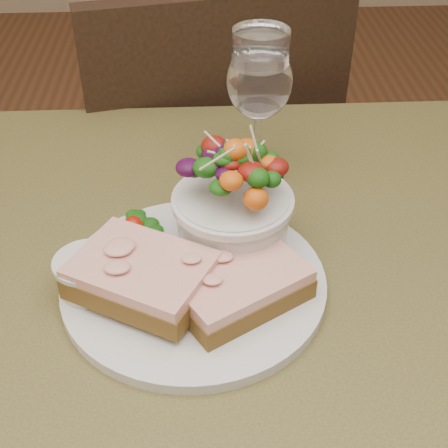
{
  "coord_description": "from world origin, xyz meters",
  "views": [
    {
      "loc": [
        -0.02,
        -0.45,
        1.19
      ],
      "look_at": [
        0.01,
        0.04,
        0.81
      ],
      "focal_mm": 50.0,
      "sensor_mm": 36.0,
      "label": 1
    }
  ],
  "objects_px": {
    "cafe_table": "(219,359)",
    "sandwich_front": "(236,282)",
    "chair_far": "(201,246)",
    "dinner_plate": "(194,282)",
    "salad_bowl": "(233,198)",
    "sandwich_back": "(142,275)",
    "wine_glass": "(259,86)",
    "ramekin": "(88,272)"
  },
  "relations": [
    {
      "from": "chair_far",
      "to": "dinner_plate",
      "type": "distance_m",
      "value": 0.76
    },
    {
      "from": "dinner_plate",
      "to": "ramekin",
      "type": "bearing_deg",
      "value": -175.43
    },
    {
      "from": "dinner_plate",
      "to": "wine_glass",
      "type": "height_order",
      "value": "wine_glass"
    },
    {
      "from": "sandwich_front",
      "to": "dinner_plate",
      "type": "bearing_deg",
      "value": 116.65
    },
    {
      "from": "sandwich_front",
      "to": "ramekin",
      "type": "height_order",
      "value": "ramekin"
    },
    {
      "from": "chair_far",
      "to": "dinner_plate",
      "type": "xyz_separation_m",
      "value": [
        -0.01,
        -0.61,
        0.46
      ]
    },
    {
      "from": "dinner_plate",
      "to": "wine_glass",
      "type": "distance_m",
      "value": 0.25
    },
    {
      "from": "dinner_plate",
      "to": "salad_bowl",
      "type": "height_order",
      "value": "salad_bowl"
    },
    {
      "from": "chair_far",
      "to": "ramekin",
      "type": "height_order",
      "value": "chair_far"
    },
    {
      "from": "sandwich_front",
      "to": "salad_bowl",
      "type": "xyz_separation_m",
      "value": [
        0.0,
        0.08,
        0.04
      ]
    },
    {
      "from": "cafe_table",
      "to": "sandwich_front",
      "type": "relative_size",
      "value": 5.2
    },
    {
      "from": "cafe_table",
      "to": "sandwich_front",
      "type": "bearing_deg",
      "value": -43.44
    },
    {
      "from": "cafe_table",
      "to": "wine_glass",
      "type": "height_order",
      "value": "wine_glass"
    },
    {
      "from": "dinner_plate",
      "to": "ramekin",
      "type": "relative_size",
      "value": 4.38
    },
    {
      "from": "chair_far",
      "to": "sandwich_front",
      "type": "distance_m",
      "value": 0.8
    },
    {
      "from": "sandwich_front",
      "to": "cafe_table",
      "type": "bearing_deg",
      "value": 105.46
    },
    {
      "from": "cafe_table",
      "to": "sandwich_front",
      "type": "xyz_separation_m",
      "value": [
        0.02,
        -0.02,
        0.13
      ]
    },
    {
      "from": "cafe_table",
      "to": "wine_glass",
      "type": "bearing_deg",
      "value": 74.93
    },
    {
      "from": "ramekin",
      "to": "sandwich_back",
      "type": "bearing_deg",
      "value": -12.25
    },
    {
      "from": "ramekin",
      "to": "wine_glass",
      "type": "distance_m",
      "value": 0.29
    },
    {
      "from": "salad_bowl",
      "to": "wine_glass",
      "type": "relative_size",
      "value": 0.73
    },
    {
      "from": "sandwich_front",
      "to": "wine_glass",
      "type": "distance_m",
      "value": 0.25
    },
    {
      "from": "cafe_table",
      "to": "dinner_plate",
      "type": "xyz_separation_m",
      "value": [
        -0.02,
        0.01,
        0.11
      ]
    },
    {
      "from": "dinner_plate",
      "to": "sandwich_back",
      "type": "xyz_separation_m",
      "value": [
        -0.05,
        -0.02,
        0.03
      ]
    },
    {
      "from": "sandwich_back",
      "to": "cafe_table",
      "type": "bearing_deg",
      "value": 35.99
    },
    {
      "from": "chair_far",
      "to": "sandwich_back",
      "type": "bearing_deg",
      "value": 72.29
    },
    {
      "from": "wine_glass",
      "to": "sandwich_back",
      "type": "bearing_deg",
      "value": -120.54
    },
    {
      "from": "dinner_plate",
      "to": "wine_glass",
      "type": "xyz_separation_m",
      "value": [
        0.08,
        0.2,
        0.12
      ]
    },
    {
      "from": "sandwich_front",
      "to": "salad_bowl",
      "type": "height_order",
      "value": "salad_bowl"
    },
    {
      "from": "sandwich_front",
      "to": "wine_glass",
      "type": "height_order",
      "value": "wine_glass"
    },
    {
      "from": "cafe_table",
      "to": "sandwich_back",
      "type": "xyz_separation_m",
      "value": [
        -0.07,
        -0.01,
        0.14
      ]
    },
    {
      "from": "sandwich_back",
      "to": "sandwich_front",
      "type": "bearing_deg",
      "value": 24.96
    },
    {
      "from": "salad_bowl",
      "to": "sandwich_back",
      "type": "bearing_deg",
      "value": -141.24
    },
    {
      "from": "sandwich_back",
      "to": "salad_bowl",
      "type": "height_order",
      "value": "salad_bowl"
    },
    {
      "from": "chair_far",
      "to": "salad_bowl",
      "type": "xyz_separation_m",
      "value": [
        0.03,
        -0.56,
        0.53
      ]
    },
    {
      "from": "cafe_table",
      "to": "wine_glass",
      "type": "xyz_separation_m",
      "value": [
        0.06,
        0.21,
        0.22
      ]
    },
    {
      "from": "ramekin",
      "to": "chair_far",
      "type": "bearing_deg",
      "value": 79.76
    },
    {
      "from": "sandwich_front",
      "to": "chair_far",
      "type": "bearing_deg",
      "value": 61.64
    },
    {
      "from": "salad_bowl",
      "to": "wine_glass",
      "type": "height_order",
      "value": "wine_glass"
    },
    {
      "from": "sandwich_back",
      "to": "wine_glass",
      "type": "distance_m",
      "value": 0.27
    },
    {
      "from": "salad_bowl",
      "to": "ramekin",
      "type": "bearing_deg",
      "value": -156.94
    },
    {
      "from": "dinner_plate",
      "to": "sandwich_back",
      "type": "relative_size",
      "value": 1.69
    }
  ]
}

